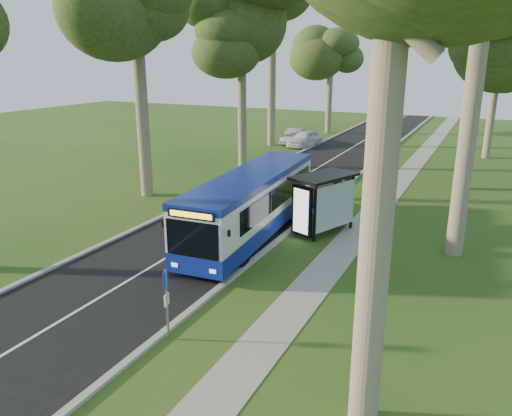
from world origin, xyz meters
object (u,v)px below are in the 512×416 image
at_px(car_white, 304,139).
at_px(bus, 252,204).
at_px(litter_bin, 340,212).
at_px(bus_shelter, 324,194).
at_px(car_silver, 294,136).
at_px(bus_stop_sign, 166,296).

bearing_deg(car_white, bus, -64.12).
distance_m(bus, litter_bin, 5.31).
relative_size(bus, bus_shelter, 3.12).
bearing_deg(bus_shelter, car_white, 134.06).
height_order(bus_shelter, car_white, bus_shelter).
xyz_separation_m(bus, car_silver, (-7.90, 25.57, -0.88)).
xyz_separation_m(bus_stop_sign, car_silver, (-9.63, 34.86, -0.74)).
height_order(bus, car_white, bus).
distance_m(bus_stop_sign, litter_bin, 13.54).
bearing_deg(litter_bin, car_silver, 117.21).
height_order(litter_bin, car_silver, car_silver).
height_order(bus_stop_sign, litter_bin, bus_stop_sign).
bearing_deg(litter_bin, car_white, 115.10).
relative_size(bus_stop_sign, car_silver, 0.53).
height_order(bus, litter_bin, bus).
bearing_deg(bus, bus_shelter, 25.32).
bearing_deg(bus, litter_bin, 49.33).
xyz_separation_m(bus, bus_stop_sign, (1.73, -9.29, -0.14)).
bearing_deg(car_silver, bus_shelter, -67.86).
bearing_deg(bus_shelter, litter_bin, 108.50).
xyz_separation_m(bus, bus_shelter, (2.98, 1.65, 0.43)).
xyz_separation_m(car_white, car_silver, (-1.51, 1.12, -0.05)).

